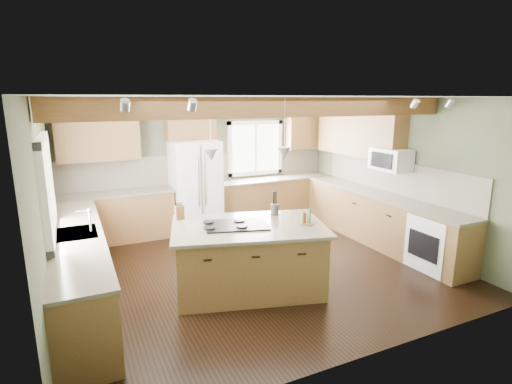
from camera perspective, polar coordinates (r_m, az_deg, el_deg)
name	(u,v)px	position (r m, az deg, el deg)	size (l,w,h in m)	color
floor	(256,267)	(6.37, -0.07, -10.68)	(5.60, 5.60, 0.00)	black
ceiling	(255,97)	(5.83, -0.08, 13.39)	(5.60, 5.60, 0.00)	silver
wall_back	(204,163)	(8.26, -7.48, 4.15)	(5.60, 5.60, 0.00)	#51573E
wall_left	(46,207)	(5.44, -27.86, -1.96)	(5.00, 5.00, 0.00)	#51573E
wall_right	(397,172)	(7.57, 19.50, 2.69)	(5.00, 5.00, 0.00)	#51573E
ceiling_beam	(275,107)	(5.30, 2.74, 12.00)	(5.55, 0.26, 0.26)	#5A3519
soffit_trim	(203,101)	(8.07, -7.52, 12.78)	(5.55, 0.20, 0.10)	#5A3519
backsplash_back	(204,167)	(8.26, -7.43, 3.52)	(5.58, 0.03, 0.58)	brown
backsplash_right	(394,177)	(7.61, 19.11, 2.08)	(0.03, 3.70, 0.58)	brown
base_cab_back_left	(117,218)	(7.81, -19.21, -3.49)	(2.02, 0.60, 0.88)	brown
counter_back_left	(115,193)	(7.69, -19.47, -0.20)	(2.06, 0.64, 0.04)	#514B3B
base_cab_back_right	(274,199)	(8.73, 2.64, -1.03)	(2.62, 0.60, 0.88)	brown
counter_back_right	(275,179)	(8.63, 2.68, 1.93)	(2.66, 0.64, 0.04)	#514B3B
base_cab_left	(80,268)	(5.74, -23.89, -9.88)	(0.60, 3.70, 0.88)	brown
counter_left	(76,234)	(5.59, -24.33, -5.51)	(0.64, 3.74, 0.04)	#514B3B
base_cab_right	(379,220)	(7.60, 17.13, -3.78)	(0.60, 3.70, 0.88)	brown
counter_right	(381,195)	(7.48, 17.36, -0.41)	(0.64, 3.74, 0.04)	#514B3B
upper_cab_back_left	(98,135)	(7.65, -21.67, 7.53)	(1.40, 0.35, 0.90)	brown
upper_cab_over_fridge	(190,122)	(7.92, -9.37, 9.89)	(0.96, 0.35, 0.70)	brown
upper_cab_right	(359,132)	(8.04, 14.44, 8.27)	(0.35, 2.20, 0.90)	brown
upper_cab_back_corner	(305,128)	(9.00, 6.99, 9.06)	(0.90, 0.35, 0.90)	brown
window_left	(45,186)	(5.43, -27.91, 0.73)	(0.04, 1.60, 1.05)	white
window_back	(255,148)	(8.63, -0.16, 6.31)	(1.10, 0.04, 1.00)	white
sink	(76,234)	(5.58, -24.33, -5.47)	(0.50, 0.65, 0.03)	#262628
faucet	(90,221)	(5.54, -22.62, -3.86)	(0.02, 0.02, 0.28)	#B2B2B7
dishwasher	(85,317)	(4.56, -23.19, -16.03)	(0.60, 0.60, 0.84)	white
oven	(437,243)	(6.75, 24.49, -6.63)	(0.60, 0.72, 0.84)	white
microwave	(391,159)	(7.35, 18.69, 4.43)	(0.40, 0.70, 0.38)	white
pendant_left	(211,155)	(5.13, -6.43, 5.27)	(0.18, 0.18, 0.16)	#B2B2B7
pendant_right	(284,153)	(5.26, 4.04, 5.53)	(0.18, 0.18, 0.16)	#B2B2B7
refrigerator	(196,187)	(7.89, -8.62, 0.73)	(0.90, 0.74, 1.80)	white
island	(249,258)	(5.55, -1.06, -9.47)	(1.91, 1.17, 0.88)	brown
island_top	(249,226)	(5.39, -1.08, -4.95)	(2.04, 1.29, 0.04)	#514B3B
cooktop	(237,225)	(5.36, -2.77, -4.73)	(0.83, 0.55, 0.02)	black
knife_block	(179,212)	(5.72, -10.88, -2.89)	(0.12, 0.09, 0.20)	brown
utensil_crock	(275,209)	(5.85, 2.68, -2.51)	(0.12, 0.12, 0.16)	#3E3431
bottle_tray	(307,217)	(5.45, 7.24, -3.57)	(0.21, 0.21, 0.19)	brown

